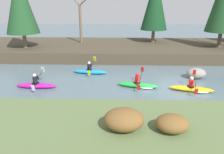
% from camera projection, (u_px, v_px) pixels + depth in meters
% --- Properties ---
extents(ground_plane, '(90.00, 90.00, 0.00)m').
position_uv_depth(ground_plane, '(171.00, 89.00, 14.47)').
color(ground_plane, slate).
extents(riverbank_near, '(44.00, 5.08, 0.89)m').
position_uv_depth(riverbank_near, '(208.00, 139.00, 8.42)').
color(riverbank_near, '#5B7042').
rests_on(riverbank_near, ground).
extents(riverbank_far, '(44.00, 9.45, 1.05)m').
position_uv_depth(riverbank_far, '(151.00, 49.00, 24.08)').
color(riverbank_far, '#473D2D').
rests_on(riverbank_far, ground).
extents(conifer_tree_far_left, '(3.21, 3.21, 7.25)m').
position_uv_depth(conifer_tree_far_left, '(20.00, 3.00, 20.95)').
color(conifer_tree_far_left, '#7A664C').
rests_on(conifer_tree_far_left, riverbank_far).
extents(conifer_tree_left, '(2.97, 2.97, 7.45)m').
position_uv_depth(conifer_tree_left, '(155.00, 2.00, 23.93)').
color(conifer_tree_left, brown).
rests_on(conifer_tree_left, riverbank_far).
extents(bare_tree_upstream, '(3.10, 3.06, 5.58)m').
position_uv_depth(bare_tree_upstream, '(81.00, 19.00, 24.26)').
color(bare_tree_upstream, brown).
rests_on(bare_tree_upstream, riverbank_far).
extents(shrub_clump_nearest, '(1.52, 1.26, 0.82)m').
position_uv_depth(shrub_clump_nearest, '(124.00, 119.00, 8.14)').
color(shrub_clump_nearest, brown).
rests_on(shrub_clump_nearest, riverbank_near).
extents(shrub_clump_second, '(0.92, 0.77, 0.50)m').
position_uv_depth(shrub_clump_second, '(168.00, 124.00, 8.13)').
color(shrub_clump_second, brown).
rests_on(shrub_clump_second, riverbank_near).
extents(shrub_clump_third, '(1.23, 1.03, 0.67)m').
position_uv_depth(shrub_clump_third, '(172.00, 123.00, 8.02)').
color(shrub_clump_third, brown).
rests_on(shrub_clump_third, riverbank_near).
extents(kayaker_lead, '(2.79, 2.05, 1.20)m').
position_uv_depth(kayaker_lead, '(193.00, 89.00, 13.98)').
color(kayaker_lead, yellow).
rests_on(kayaker_lead, ground).
extents(kayaker_middle, '(2.79, 2.06, 1.20)m').
position_uv_depth(kayaker_middle, '(139.00, 85.00, 14.63)').
color(kayaker_middle, green).
rests_on(kayaker_middle, ground).
extents(kayaker_trailing, '(2.80, 2.07, 1.20)m').
position_uv_depth(kayaker_trailing, '(90.00, 71.00, 17.45)').
color(kayaker_trailing, '#1993D6').
rests_on(kayaker_trailing, ground).
extents(kayaker_far_back, '(2.77, 2.06, 1.20)m').
position_uv_depth(kayaker_far_back, '(37.00, 85.00, 14.55)').
color(kayaker_far_back, '#C61999').
rests_on(kayaker_far_back, ground).
extents(boulder_midstream, '(1.41, 1.10, 0.80)m').
position_uv_depth(boulder_midstream, '(196.00, 73.00, 16.34)').
color(boulder_midstream, gray).
rests_on(boulder_midstream, ground).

